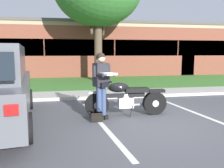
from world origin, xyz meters
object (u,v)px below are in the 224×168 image
object	(u,v)px
rider_person	(102,80)
handbag	(97,116)
brick_building	(102,50)
motorcycle	(129,98)
hedge_center_left	(131,67)
hedge_left	(73,68)

from	to	relation	value
rider_person	handbag	xyz separation A→B (m)	(-0.16, -0.21, -0.86)
brick_building	handbag	bearing A→B (deg)	-98.87
motorcycle	brick_building	distance (m)	15.86
handbag	hedge_center_left	world-z (taller)	hedge_center_left
hedge_left	brick_building	size ratio (longest dim) A/B	0.10
rider_person	brick_building	world-z (taller)	brick_building
motorcycle	handbag	size ratio (longest dim) A/B	6.23
rider_person	hedge_left	xyz separation A→B (m)	(-0.49, 10.70, -0.36)
rider_person	motorcycle	bearing A→B (deg)	16.83
motorcycle	handbag	distance (m)	1.10
motorcycle	hedge_left	distance (m)	10.54
hedge_left	hedge_center_left	distance (m)	4.17
hedge_left	brick_building	world-z (taller)	brick_building
motorcycle	hedge_left	size ratio (longest dim) A/B	0.78
handbag	hedge_center_left	xyz separation A→B (m)	(3.84, 10.90, 0.51)
rider_person	hedge_left	bearing A→B (deg)	92.65
handbag	rider_person	bearing A→B (deg)	52.43
hedge_center_left	brick_building	xyz separation A→B (m)	(-1.32, 5.26, 1.31)
hedge_center_left	rider_person	bearing A→B (deg)	-108.97
rider_person	brick_building	distance (m)	16.15
handbag	motorcycle	bearing A→B (deg)	25.22
motorcycle	handbag	bearing A→B (deg)	-154.78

